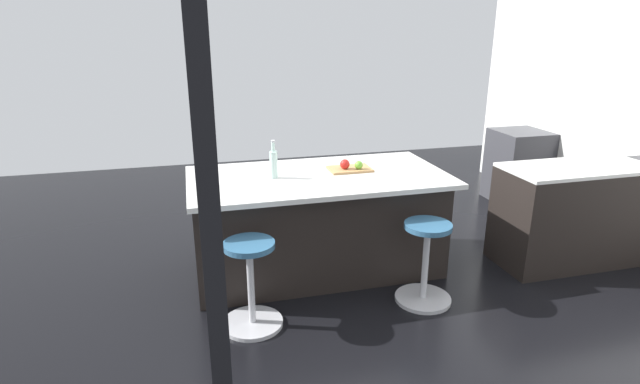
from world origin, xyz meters
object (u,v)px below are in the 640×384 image
Objects in this scene: apple_red at (345,164)px; cutting_board at (350,169)px; stool_middle at (251,287)px; stool_by_window at (425,265)px; water_bottle at (274,163)px; kitchen_island at (317,222)px; oven_range at (518,166)px; apple_green at (359,165)px.

cutting_board is at bearing -157.92° from apple_red.
stool_middle is 7.79× the size of apple_red.
cutting_board is at bearing -141.89° from stool_middle.
stool_by_window is 1.44m from water_bottle.
kitchen_island is 0.56m from apple_red.
kitchen_island is (2.85, 1.18, 0.01)m from oven_range.
cutting_board is at bearing -41.42° from apple_green.
kitchen_island is 3.26× the size of stool_by_window.
stool_by_window is 1.04m from cutting_board.
kitchen_island is 0.54m from cutting_board.
apple_green is (-1.03, -0.71, 0.64)m from stool_middle.
oven_range is at bearing -154.06° from apple_green.
apple_green is (0.32, -0.71, 0.64)m from stool_by_window.
stool_by_window is (-0.67, 0.74, -0.14)m from kitchen_island.
stool_middle is (1.35, 0.00, 0.00)m from stool_by_window.
stool_middle is at bearing 66.59° from water_bottle.
water_bottle is at bearing 3.74° from apple_red.
stool_by_window is 7.79× the size of apple_red.
apple_red reaches higher than cutting_board.
kitchen_island is 25.43× the size of apple_red.
oven_range is at bearing -138.56° from stool_by_window.
stool_middle is at bearing 28.57° from oven_range.
kitchen_island is 30.06× the size of apple_green.
stool_middle is 9.21× the size of apple_green.
apple_red is (-0.24, -0.00, 0.50)m from kitchen_island.
kitchen_island reaches higher than oven_range.
stool_by_window is at bearing 114.14° from apple_green.
water_bottle reaches higher than apple_red.
apple_green is at bearing -65.86° from stool_by_window.
stool_by_window is (2.17, 1.92, -0.13)m from oven_range.
stool_by_window is at bearing 146.20° from water_bottle.
apple_red is at bearing -16.62° from apple_green.
apple_red reaches higher than apple_green.
kitchen_island is 0.61m from apple_green.
cutting_board is 0.68m from water_bottle.
oven_range is 2.90m from apple_red.
stool_by_window is 1.35m from stool_middle.
cutting_board is (0.38, -0.76, 0.59)m from stool_by_window.
stool_middle is at bearing 34.39° from apple_green.
kitchen_island is 0.68m from water_bottle.
apple_green is (-0.06, 0.05, 0.05)m from cutting_board.
apple_red is (-0.92, -0.74, 0.64)m from stool_middle.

